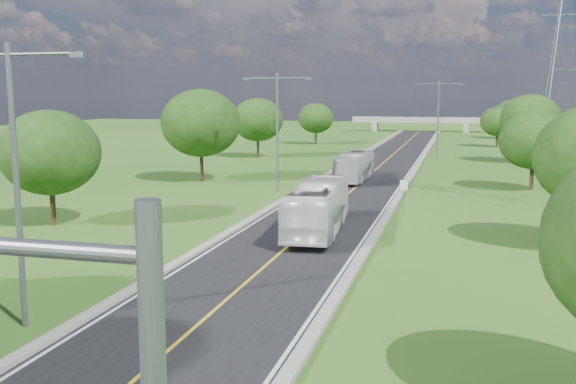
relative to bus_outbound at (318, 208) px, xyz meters
name	(u,v)px	position (x,y,z in m)	size (l,w,h in m)	color
ground	(372,174)	(-0.82, 30.07, -1.59)	(260.00, 260.00, 0.00)	#265417
road	(379,167)	(-0.82, 36.07, -1.56)	(8.00, 150.00, 0.06)	black
curb_left	(342,166)	(-5.07, 36.07, -1.48)	(0.50, 150.00, 0.22)	gray
curb_right	(417,168)	(3.43, 36.07, -1.48)	(0.50, 150.00, 0.22)	gray
speed_limit_sign	(404,191)	(4.38, 8.05, 0.01)	(0.55, 0.09, 2.40)	slate
overpass	(420,121)	(-0.82, 110.07, 0.83)	(30.00, 3.00, 3.20)	gray
streetlight_near_left	(15,162)	(-6.82, -17.93, 4.36)	(5.90, 0.25, 10.00)	slate
streetlight_mid_left	(277,122)	(-6.82, 15.07, 4.36)	(5.90, 0.25, 10.00)	slate
streetlight_far_right	(438,113)	(5.18, 48.07, 4.36)	(5.90, 0.25, 10.00)	slate
power_tower_far	(566,61)	(25.18, 85.07, 12.42)	(9.00, 6.40, 28.00)	slate
tree_lb	(50,153)	(-16.82, -1.93, 3.06)	(6.30, 6.30, 7.33)	black
tree_lc	(201,123)	(-15.82, 20.07, 3.99)	(7.56, 7.56, 8.79)	black
tree_ld	(258,120)	(-17.82, 44.07, 3.37)	(6.72, 6.72, 7.82)	black
tree_le	(316,118)	(-15.32, 68.07, 2.75)	(5.88, 5.88, 6.84)	black
tree_rc	(534,140)	(14.18, 22.07, 2.75)	(5.88, 5.88, 6.84)	black
tree_rd	(531,119)	(16.18, 46.07, 3.68)	(7.14, 7.14, 8.30)	black
tree_re	(498,121)	(13.68, 70.07, 2.44)	(5.46, 5.46, 6.35)	black
tree_rf	(512,114)	(17.18, 90.07, 3.06)	(6.30, 6.30, 7.33)	black
bus_outbound	(318,208)	(0.00, 0.00, 0.00)	(2.56, 10.96, 3.05)	white
bus_inbound	(355,166)	(-1.62, 23.83, -0.15)	(2.30, 9.85, 2.74)	silver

